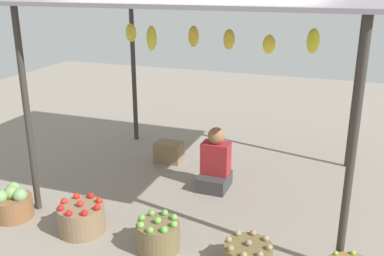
{
  "coord_description": "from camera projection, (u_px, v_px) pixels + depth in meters",
  "views": [
    {
      "loc": [
        1.56,
        -4.86,
        2.48
      ],
      "look_at": [
        0.0,
        -0.59,
        0.95
      ],
      "focal_mm": 41.45,
      "sensor_mm": 36.0,
      "label": 1
    }
  ],
  "objects": [
    {
      "name": "ground_plane",
      "position": [
        208.0,
        185.0,
        5.62
      ],
      "size": [
        14.0,
        14.0,
        0.0
      ],
      "primitive_type": "plane",
      "color": "gray"
    },
    {
      "name": "wooden_crate_near_vendor",
      "position": [
        169.0,
        152.0,
        6.31
      ],
      "size": [
        0.38,
        0.27,
        0.29
      ],
      "primitive_type": "cube",
      "color": "olive",
      "rests_on": "ground"
    },
    {
      "name": "basket_potatoes",
      "position": [
        248.0,
        255.0,
        3.99
      ],
      "size": [
        0.44,
        0.44,
        0.28
      ],
      "color": "brown",
      "rests_on": "ground"
    },
    {
      "name": "vendor_person",
      "position": [
        215.0,
        165.0,
        5.47
      ],
      "size": [
        0.36,
        0.44,
        0.78
      ],
      "color": "#3A373B",
      "rests_on": "ground"
    },
    {
      "name": "basket_red_tomatoes",
      "position": [
        81.0,
        218.0,
        4.54
      ],
      "size": [
        0.47,
        0.47,
        0.35
      ],
      "color": "#8B6E50",
      "rests_on": "ground"
    },
    {
      "name": "basket_green_apples",
      "position": [
        158.0,
        235.0,
        4.24
      ],
      "size": [
        0.42,
        0.42,
        0.34
      ],
      "color": "brown",
      "rests_on": "ground"
    },
    {
      "name": "market_stall_structure",
      "position": [
        210.0,
        12.0,
        4.95
      ],
      "size": [
        3.57,
        2.76,
        2.28
      ],
      "color": "#38332D",
      "rests_on": "ground"
    },
    {
      "name": "basket_cabbages",
      "position": [
        13.0,
        204.0,
        4.81
      ],
      "size": [
        0.42,
        0.42,
        0.38
      ],
      "color": "brown",
      "rests_on": "ground"
    }
  ]
}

